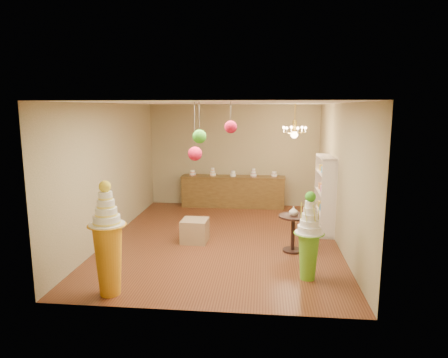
# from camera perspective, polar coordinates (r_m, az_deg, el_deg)

# --- Properties ---
(floor) EXTENTS (6.50, 6.50, 0.00)m
(floor) POSITION_cam_1_polar(r_m,az_deg,el_deg) (9.06, -0.22, -8.53)
(floor) COLOR #562A17
(floor) RESTS_ON ground
(ceiling) EXTENTS (6.50, 6.50, 0.00)m
(ceiling) POSITION_cam_1_polar(r_m,az_deg,el_deg) (8.58, -0.23, 10.80)
(ceiling) COLOR white
(ceiling) RESTS_ON ground
(wall_back) EXTENTS (5.00, 0.04, 3.00)m
(wall_back) POSITION_cam_1_polar(r_m,az_deg,el_deg) (11.90, 1.41, 3.38)
(wall_back) COLOR #978B65
(wall_back) RESTS_ON ground
(wall_front) EXTENTS (5.00, 0.04, 3.00)m
(wall_front) POSITION_cam_1_polar(r_m,az_deg,el_deg) (5.54, -3.74, -4.54)
(wall_front) COLOR #978B65
(wall_front) RESTS_ON ground
(wall_left) EXTENTS (0.04, 6.50, 3.00)m
(wall_left) POSITION_cam_1_polar(r_m,az_deg,el_deg) (9.29, -15.74, 1.08)
(wall_left) COLOR #978B65
(wall_left) RESTS_ON ground
(wall_right) EXTENTS (0.04, 6.50, 3.00)m
(wall_right) POSITION_cam_1_polar(r_m,az_deg,el_deg) (8.80, 16.19, 0.57)
(wall_right) COLOR #978B65
(wall_right) RESTS_ON ground
(pedestal_green) EXTENTS (0.60, 0.60, 1.54)m
(pedestal_green) POSITION_cam_1_polar(r_m,az_deg,el_deg) (6.99, 12.01, -9.05)
(pedestal_green) COLOR #64B027
(pedestal_green) RESTS_ON floor
(pedestal_orange) EXTENTS (0.71, 0.71, 1.82)m
(pedestal_orange) POSITION_cam_1_polar(r_m,az_deg,el_deg) (6.54, -16.21, -9.69)
(pedestal_orange) COLOR orange
(pedestal_orange) RESTS_ON floor
(burlap_riser) EXTENTS (0.58, 0.58, 0.50)m
(burlap_riser) POSITION_cam_1_polar(r_m,az_deg,el_deg) (8.82, -4.19, -7.37)
(burlap_riser) COLOR olive
(burlap_riser) RESTS_ON floor
(sideboard) EXTENTS (3.04, 0.54, 1.16)m
(sideboard) POSITION_cam_1_polar(r_m,az_deg,el_deg) (11.79, 1.28, -1.71)
(sideboard) COLOR brown
(sideboard) RESTS_ON floor
(shelving_unit) EXTENTS (0.33, 1.20, 1.80)m
(shelving_unit) POSITION_cam_1_polar(r_m,az_deg,el_deg) (9.66, 14.23, -2.12)
(shelving_unit) COLOR beige
(shelving_unit) RESTS_ON floor
(round_table) EXTENTS (0.70, 0.70, 0.76)m
(round_table) POSITION_cam_1_polar(r_m,az_deg,el_deg) (8.28, 9.83, -6.95)
(round_table) COLOR black
(round_table) RESTS_ON floor
(vase) EXTENTS (0.21, 0.21, 0.18)m
(vase) POSITION_cam_1_polar(r_m,az_deg,el_deg) (8.18, 9.91, -4.53)
(vase) COLOR beige
(vase) RESTS_ON round_table
(pom_red_left) EXTENTS (0.25, 0.25, 1.01)m
(pom_red_left) POSITION_cam_1_polar(r_m,az_deg,el_deg) (6.95, -4.16, 3.64)
(pom_red_left) COLOR #393029
(pom_red_left) RESTS_ON ceiling
(pom_green_mid) EXTENTS (0.22, 0.22, 0.66)m
(pom_green_mid) POSITION_cam_1_polar(r_m,az_deg,el_deg) (6.45, -3.53, 6.08)
(pom_green_mid) COLOR #393029
(pom_green_mid) RESTS_ON ceiling
(pom_red_right) EXTENTS (0.20, 0.20, 0.49)m
(pom_red_right) POSITION_cam_1_polar(r_m,az_deg,el_deg) (6.31, 0.97, 7.45)
(pom_red_right) COLOR #393029
(pom_red_right) RESTS_ON ceiling
(chandelier) EXTENTS (0.78, 0.78, 0.85)m
(chandelier) POSITION_cam_1_polar(r_m,az_deg,el_deg) (10.02, 10.02, 6.56)
(chandelier) COLOR #E6C351
(chandelier) RESTS_ON ceiling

